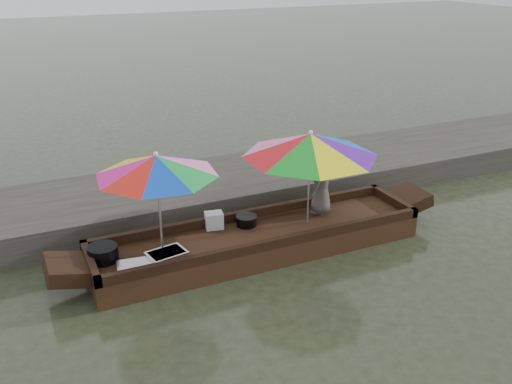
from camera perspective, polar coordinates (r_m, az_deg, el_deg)
name	(u,v)px	position (r m, az deg, el deg)	size (l,w,h in m)	color
water	(259,252)	(9.10, 0.27, -6.04)	(80.00, 80.00, 0.00)	#252D1A
dock	(210,190)	(10.83, -4.66, 0.23)	(22.00, 2.20, 0.50)	#2D2B26
boat_hull	(259,242)	(9.02, 0.27, -5.07)	(5.25, 1.20, 0.35)	black
cooking_pot	(103,253)	(8.39, -15.06, -5.95)	(0.43, 0.43, 0.22)	black
tray_crayfish	(167,255)	(8.31, -8.93, -6.24)	(0.54, 0.38, 0.09)	silver
tray_scallop	(137,266)	(8.14, -11.82, -7.24)	(0.54, 0.38, 0.06)	silver
charcoal_grill	(246,221)	(9.14, -0.97, -2.91)	(0.32, 0.32, 0.15)	black
supply_bag	(214,220)	(9.05, -4.23, -2.85)	(0.28, 0.22, 0.26)	silver
vendor	(322,182)	(9.47, 6.59, 1.05)	(0.54, 0.36, 1.11)	#4E4843
umbrella_bow	(159,204)	(8.13, -9.65, -1.20)	(1.73, 1.73, 1.55)	#3C14A5
umbrella_stern	(309,178)	(8.99, 5.31, 1.41)	(2.13, 2.13, 1.55)	blue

